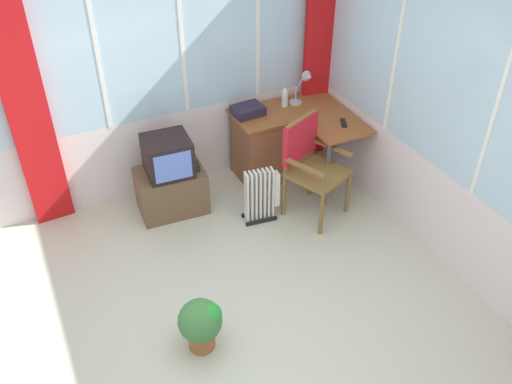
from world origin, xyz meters
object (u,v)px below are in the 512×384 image
Objects in this scene: paper_tray at (248,110)px; tv_on_stand at (171,179)px; desk at (263,145)px; wooden_armchair at (307,155)px; space_heater at (262,195)px; desk_lamp at (305,83)px; potted_plant at (201,322)px; spray_bottle at (285,97)px; tv_remote at (344,123)px.

tv_on_stand is (-0.92, -0.21, -0.42)m from paper_tray.
wooden_armchair is (0.12, -0.66, 0.22)m from desk.
paper_tray is 0.55× the size of space_heater.
desk_lamp is at bearing 39.47° from space_heater.
wooden_armchair is 2.21× the size of potted_plant.
paper_tray is 0.68× the size of potted_plant.
spray_bottle is at bearing -0.34° from paper_tray.
tv_remote is 0.69× the size of spray_bottle.
paper_tray is at bearing 108.41° from wooden_armchair.
wooden_armchair is 1.22× the size of tv_on_stand.
spray_bottle is at bearing 146.80° from tv_remote.
desk is at bearing 168.66° from tv_remote.
wooden_armchair is at bearing 36.69° from potted_plant.
tv_on_stand is 1.46× the size of space_heater.
spray_bottle is 0.72× the size of paper_tray.
potted_plant is (-1.27, -1.89, -0.52)m from paper_tray.
desk_lamp is 0.37× the size of wooden_armchair.
spray_bottle is (-0.21, 0.05, -0.13)m from desk_lamp.
potted_plant is at bearing -132.46° from space_heater.
potted_plant is at bearing -135.68° from desk_lamp.
tv_on_stand is 1.72m from potted_plant.
wooden_armchair is (-0.37, -0.71, -0.35)m from desk_lamp.
desk_lamp reaches higher than spray_bottle.
tv_remote is 1.07m from space_heater.
desk is 3.07× the size of desk_lamp.
desk_lamp is 1.22× the size of paper_tray.
spray_bottle is at bearing 18.58° from desk.
wooden_armchair is (0.25, -0.76, -0.16)m from paper_tray.
space_heater is at bearing -145.50° from tv_remote.
wooden_armchair is 1.32m from tv_on_stand.
paper_tray reaches higher than potted_plant.
spray_bottle is (0.29, 0.10, 0.44)m from desk.
paper_tray reaches higher than space_heater.
space_heater is at bearing -130.30° from spray_bottle.
potted_plant is (-2.02, -1.31, -0.48)m from tv_remote.
tv_on_stand is at bearing -174.00° from desk_lamp.
desk_lamp is 0.59m from tv_remote.
tv_on_stand reaches higher than potted_plant.
desk_lamp reaches higher than wooden_armchair.
potted_plant is at bearing -131.65° from spray_bottle.
wooden_armchair reaches higher than tv_on_stand.
wooden_armchair reaches higher than potted_plant.
desk is at bearing -161.42° from spray_bottle.
tv_on_stand is (-1.68, 0.37, -0.39)m from tv_remote.
desk is 2.54× the size of potted_plant.
desk_lamp is 1.69× the size of spray_bottle.
wooden_armchair is (-0.16, -0.76, -0.22)m from spray_bottle.
tv_on_stand reaches higher than space_heater.
tv_on_stand is at bearing -166.31° from tv_remote.
desk_lamp is at bearing 6.00° from tv_on_stand.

